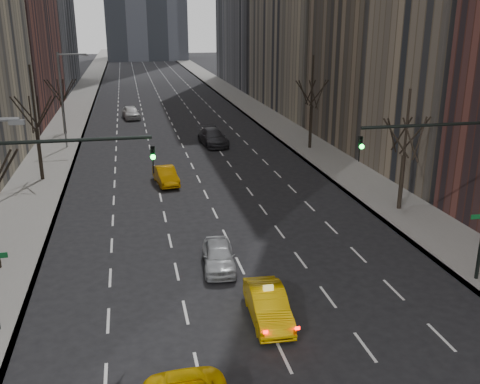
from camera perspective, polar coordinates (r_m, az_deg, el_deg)
sidewalk_left at (r=79.60m, az=-17.07°, el=8.51°), size 4.50×320.00×0.15m
sidewalk_right at (r=81.17m, az=0.62°, el=9.46°), size 4.50×320.00×0.15m
tree_lw_c at (r=43.67m, az=-20.85°, el=6.20°), size 3.36×3.50×8.74m
tree_lw_d at (r=61.35m, az=-18.43°, el=9.09°), size 3.36×3.50×7.36m
tree_rw_b at (r=35.85m, az=17.08°, el=3.72°), size 3.36×3.50×7.82m
tree_rw_c at (r=51.94m, az=7.62°, el=8.91°), size 3.36×3.50×8.74m
traffic_mast_left at (r=21.77m, az=-21.81°, el=-0.91°), size 6.69×0.39×8.00m
traffic_mast_right at (r=25.70m, az=22.27°, el=1.80°), size 6.69×0.39×8.00m
streetlight_far at (r=54.06m, az=-18.16°, el=10.24°), size 2.83×0.22×9.00m
taxi_sedan at (r=22.81m, az=3.00°, el=-11.94°), size 1.63×4.23×1.37m
silver_sedan_ahead at (r=27.18m, az=-2.30°, el=-6.80°), size 1.96×4.08×1.34m
far_taxi at (r=41.23m, az=-7.92°, el=1.74°), size 1.91×4.16×1.32m
far_suv_grey at (r=53.81m, az=-2.90°, el=5.86°), size 2.77×5.71×1.60m
far_car_white at (r=69.90m, az=-11.55°, el=8.32°), size 2.48×4.91×1.60m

